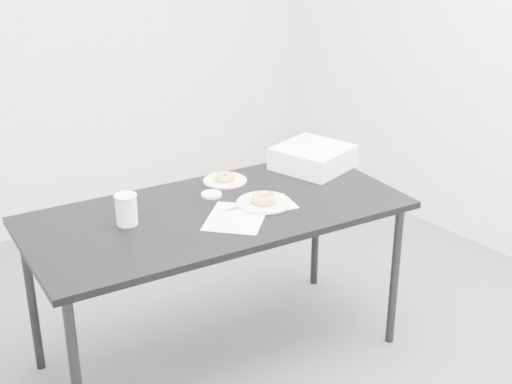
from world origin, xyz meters
TOP-DOWN VIEW (x-y plane):
  - floor at (0.00, 0.00)m, footprint 4.00×4.00m
  - wall_back at (0.00, 2.00)m, footprint 4.00×0.02m
  - table at (0.00, 0.15)m, footprint 1.79×1.02m
  - scorecard at (0.02, 0.02)m, footprint 0.39×0.38m
  - logo_patch at (0.11, 0.10)m, footprint 0.07×0.07m
  - pen at (0.09, 0.09)m, footprint 0.14×0.03m
  - napkin at (0.24, 0.04)m, footprint 0.22×0.22m
  - plate_near at (0.21, 0.06)m, footprint 0.25×0.25m
  - donut_near at (0.21, 0.06)m, footprint 0.16×0.16m
  - plate_far at (0.23, 0.40)m, footprint 0.21×0.21m
  - donut_far at (0.23, 0.40)m, footprint 0.13×0.13m
  - coffee_cup at (-0.39, 0.26)m, footprint 0.09×0.09m
  - cup_lid at (0.07, 0.29)m, footprint 0.10×0.10m
  - bakery_box at (0.69, 0.27)m, footprint 0.41×0.41m

SIDE VIEW (x-z plane):
  - floor at x=0.00m, z-range 0.00..0.00m
  - table at x=0.00m, z-range 0.33..1.10m
  - scorecard at x=0.02m, z-range 0.77..0.78m
  - napkin at x=0.24m, z-range 0.77..0.78m
  - plate_far at x=0.23m, z-range 0.77..0.78m
  - logo_patch at x=0.11m, z-range 0.78..0.78m
  - cup_lid at x=0.07m, z-range 0.77..0.79m
  - plate_near at x=0.21m, z-range 0.78..0.78m
  - pen at x=0.09m, z-range 0.78..0.79m
  - donut_far at x=0.23m, z-range 0.78..0.81m
  - donut_near at x=0.21m, z-range 0.78..0.82m
  - bakery_box at x=0.69m, z-range 0.77..0.89m
  - coffee_cup at x=-0.39m, z-range 0.77..0.91m
  - wall_back at x=0.00m, z-range 0.00..2.70m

